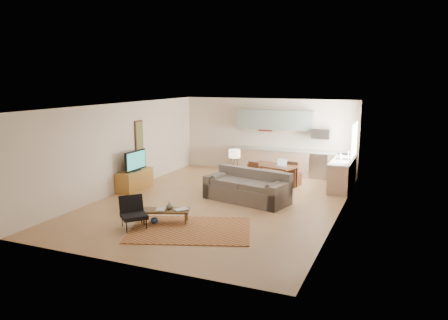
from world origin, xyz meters
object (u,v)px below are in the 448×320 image
at_px(sofa, 247,186).
at_px(dining_table, 272,176).
at_px(coffee_table, 166,216).
at_px(armchair, 134,213).
at_px(tv_credenza, 135,180).
at_px(console_table, 234,179).

relative_size(sofa, dining_table, 1.76).
height_order(sofa, coffee_table, sofa).
height_order(armchair, tv_credenza, armchair).
xyz_separation_m(sofa, console_table, (-0.76, 0.99, -0.07)).
bearing_deg(coffee_table, dining_table, 52.20).
height_order(coffee_table, dining_table, dining_table).
relative_size(console_table, dining_table, 0.51).
distance_m(coffee_table, armchair, 0.79).
distance_m(sofa, armchair, 3.53).
distance_m(coffee_table, tv_credenza, 3.46).
bearing_deg(dining_table, console_table, -123.38).
bearing_deg(tv_credenza, dining_table, 27.56).
relative_size(tv_credenza, dining_table, 0.94).
xyz_separation_m(armchair, console_table, (0.87, 4.13, -0.01)).
bearing_deg(tv_credenza, console_table, 21.81).
bearing_deg(console_table, armchair, -89.86).
height_order(tv_credenza, dining_table, dining_table).
distance_m(sofa, tv_credenza, 3.63).
relative_size(sofa, console_table, 3.47).
bearing_deg(coffee_table, armchair, -150.81).
distance_m(tv_credenza, console_table, 3.09).
bearing_deg(tv_credenza, sofa, 2.43).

